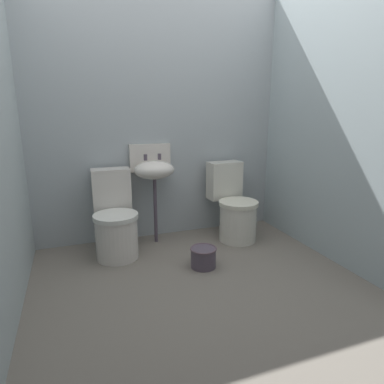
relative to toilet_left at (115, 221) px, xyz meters
name	(u,v)px	position (x,y,z in m)	size (l,w,h in m)	color
ground_plane	(206,297)	(0.54, -0.92, -0.36)	(2.94, 2.94, 0.08)	slate
wall_back	(158,117)	(0.54, 0.40, 0.93)	(2.94, 0.10, 2.50)	#9FA9AE
wall_right	(353,119)	(1.86, -0.82, 0.93)	(0.10, 2.74, 2.50)	#9CACB1
toilet_left	(115,221)	(0.00, 0.00, 0.00)	(0.41, 0.60, 0.78)	silver
toilet_right	(234,208)	(1.22, 0.00, 0.00)	(0.43, 0.62, 0.78)	silver
sink	(154,169)	(0.42, 0.19, 0.43)	(0.42, 0.35, 0.99)	#514654
bucket	(203,257)	(0.67, -0.53, -0.23)	(0.23, 0.23, 0.18)	#514654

